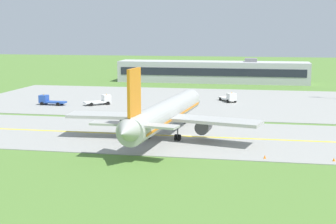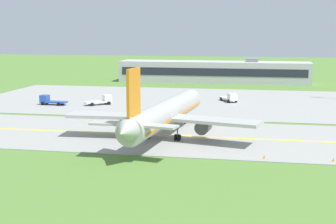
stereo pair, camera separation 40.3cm
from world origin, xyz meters
name	(u,v)px [view 1 (the left image)]	position (x,y,z in m)	size (l,w,h in m)	color
ground_plane	(188,137)	(0.00, 0.00, 0.00)	(500.00, 500.00, 0.00)	#517A33
taxiway_strip	(188,137)	(0.00, 0.00, 0.05)	(240.00, 28.00, 0.10)	gray
apron_pad	(253,103)	(10.00, 42.00, 0.05)	(140.00, 52.00, 0.10)	gray
taxiway_centreline	(188,136)	(0.00, 0.00, 0.11)	(220.00, 0.60, 0.01)	yellow
airplane_lead	(165,114)	(-3.61, -1.71, 4.13)	(32.37, 39.66, 12.70)	#ADADA8
service_truck_baggage	(102,100)	(-25.47, 31.36, 1.18)	(6.33, 5.51, 2.59)	silver
service_truck_fuel	(229,98)	(4.11, 41.60, 1.18)	(5.01, 6.56, 2.59)	silver
service_truck_catering	(49,100)	(-37.76, 28.77, 1.18)	(6.50, 2.62, 2.59)	#264CA5
terminal_building	(213,72)	(-4.66, 87.71, 3.56)	(63.80, 10.66, 8.29)	#B2B2B7
traffic_cone_near_edge	(334,160)	(21.98, -12.15, 0.30)	(0.44, 0.44, 0.60)	orange
traffic_cone_mid_edge	(265,157)	(12.70, -12.45, 0.30)	(0.44, 0.44, 0.60)	orange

